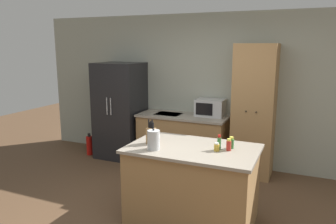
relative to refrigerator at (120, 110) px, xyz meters
The scene contains 13 objects.
wall_back 1.92m from the refrigerator, 11.80° to the left, with size 7.20×0.06×2.60m.
refrigerator is the anchor object (origin of this frame).
back_counter 1.30m from the refrigerator, ahead, with size 1.55×0.66×0.89m.
pantry_cabinet 2.42m from the refrigerator, ahead, with size 0.63×0.57×2.09m.
kitchen_island 2.65m from the refrigerator, 39.72° to the right, with size 1.48×0.93×0.91m.
microwave 1.69m from the refrigerator, ahead, with size 0.47×0.34×0.29m.
knife_block 2.30m from the refrigerator, 48.98° to the right, with size 0.10×0.08×0.30m.
spice_bottle_tall_dark 2.86m from the refrigerator, 36.39° to the right, with size 0.06×0.06×0.10m.
spice_bottle_short_red 2.83m from the refrigerator, 35.23° to the right, with size 0.04×0.04×0.17m.
spice_bottle_amber_oil 2.87m from the refrigerator, 32.34° to the right, with size 0.06×0.06×0.14m.
spice_bottle_green_herb 2.91m from the refrigerator, 33.93° to the right, with size 0.05×0.05×0.14m.
kettle 2.53m from the refrigerator, 49.67° to the right, with size 0.14×0.14×0.24m.
fire_extinguisher 0.93m from the refrigerator, 162.52° to the right, with size 0.12×0.12×0.42m.
Camera 1 is at (1.36, -3.14, 2.06)m, focal length 35.00 mm.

